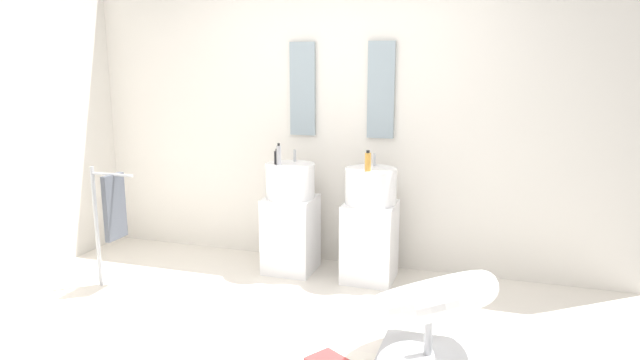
# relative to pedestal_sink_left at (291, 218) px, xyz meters

# --- Properties ---
(ground_plane) EXTENTS (4.80, 3.60, 0.04)m
(ground_plane) POSITION_rel_pedestal_sink_left_xyz_m (0.34, -1.26, -0.48)
(ground_plane) COLOR silver
(rear_partition) EXTENTS (4.80, 0.10, 2.60)m
(rear_partition) POSITION_rel_pedestal_sink_left_xyz_m (0.34, 0.39, 0.84)
(rear_partition) COLOR silver
(rear_partition) RESTS_ON ground_plane
(pedestal_sink_left) EXTENTS (0.40, 0.40, 1.01)m
(pedestal_sink_left) POSITION_rel_pedestal_sink_left_xyz_m (0.00, 0.00, 0.00)
(pedestal_sink_left) COLOR white
(pedestal_sink_left) RESTS_ON ground_plane
(pedestal_sink_right) EXTENTS (0.40, 0.40, 1.01)m
(pedestal_sink_right) POSITION_rel_pedestal_sink_left_xyz_m (0.67, 0.00, 0.00)
(pedestal_sink_right) COLOR white
(pedestal_sink_right) RESTS_ON ground_plane
(vanity_mirror_left) EXTENTS (0.22, 0.03, 0.78)m
(vanity_mirror_left) POSITION_rel_pedestal_sink_left_xyz_m (0.00, 0.32, 1.04)
(vanity_mirror_left) COLOR #8C9EA8
(vanity_mirror_right) EXTENTS (0.22, 0.03, 0.78)m
(vanity_mirror_right) POSITION_rel_pedestal_sink_left_xyz_m (0.67, 0.32, 1.04)
(vanity_mirror_right) COLOR #8C9EA8
(lounge_chair) EXTENTS (1.09, 1.09, 0.65)m
(lounge_chair) POSITION_rel_pedestal_sink_left_xyz_m (1.29, -1.17, -0.11)
(lounge_chair) COLOR #B7BABF
(lounge_chair) RESTS_ON ground_plane
(towel_rack) EXTENTS (0.37, 0.22, 0.95)m
(towel_rack) POSITION_rel_pedestal_sink_left_xyz_m (-1.16, -0.77, 0.17)
(towel_rack) COLOR #B7BABF
(towel_rack) RESTS_ON ground_plane
(soap_bottle_black) EXTENTS (0.05, 0.05, 0.12)m
(soap_bottle_black) POSITION_rel_pedestal_sink_left_xyz_m (-0.09, -0.04, 0.51)
(soap_bottle_black) COLOR black
(soap_bottle_black) RESTS_ON pedestal_sink_left
(soap_bottle_amber) EXTENTS (0.05, 0.05, 0.16)m
(soap_bottle_amber) POSITION_rel_pedestal_sink_left_xyz_m (0.68, -0.12, 0.53)
(soap_bottle_amber) COLOR #C68C38
(soap_bottle_amber) RESTS_ON pedestal_sink_right
(soap_bottle_grey) EXTENTS (0.04, 0.04, 0.18)m
(soap_bottle_grey) POSITION_rel_pedestal_sink_left_xyz_m (-0.06, -0.09, 0.54)
(soap_bottle_grey) COLOR #99999E
(soap_bottle_grey) RESTS_ON pedestal_sink_left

